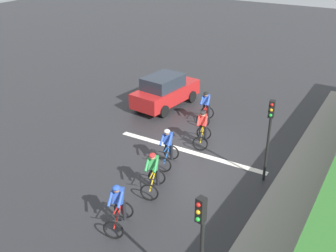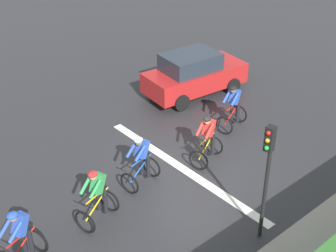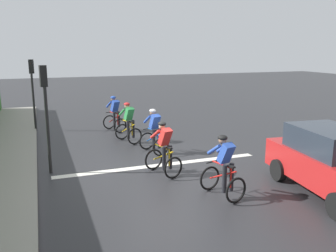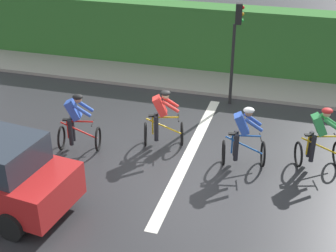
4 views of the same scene
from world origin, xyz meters
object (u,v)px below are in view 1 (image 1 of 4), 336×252
(cyclist_fourth, at_px, (203,129))
(traffic_light_near_crossing, at_px, (269,129))
(cyclist_trailing, at_px, (206,108))
(car_red, at_px, (165,91))
(cyclist_lead, at_px, (118,207))
(cyclist_mid, at_px, (168,148))
(cyclist_second, at_px, (153,173))
(traffic_light_far_junction, at_px, (201,236))

(cyclist_fourth, distance_m, traffic_light_near_crossing, 3.87)
(cyclist_fourth, height_order, cyclist_trailing, same)
(cyclist_trailing, distance_m, traffic_light_near_crossing, 5.69)
(car_red, bearing_deg, cyclist_trailing, 164.08)
(cyclist_lead, bearing_deg, cyclist_mid, -81.34)
(car_red, height_order, traffic_light_near_crossing, traffic_light_near_crossing)
(cyclist_second, height_order, cyclist_fourth, same)
(cyclist_mid, distance_m, traffic_light_near_crossing, 4.10)
(traffic_light_near_crossing, xyz_separation_m, traffic_light_far_junction, (-0.41, 6.35, 0.00))
(cyclist_fourth, relative_size, traffic_light_far_junction, 0.50)
(cyclist_lead, distance_m, cyclist_mid, 4.14)
(cyclist_second, xyz_separation_m, traffic_light_far_junction, (-3.64, 3.60, 1.43))
(cyclist_trailing, xyz_separation_m, traffic_light_far_junction, (-4.61, 9.91, 1.43))
(cyclist_lead, bearing_deg, cyclist_trailing, -82.75)
(cyclist_second, bearing_deg, car_red, -62.03)
(cyclist_lead, xyz_separation_m, cyclist_trailing, (1.09, -8.54, 0.00))
(cyclist_mid, distance_m, cyclist_trailing, 4.47)
(cyclist_lead, height_order, cyclist_fourth, same)
(cyclist_second, height_order, cyclist_mid, same)
(cyclist_trailing, distance_m, car_red, 2.92)
(cyclist_mid, xyz_separation_m, cyclist_trailing, (0.46, -4.45, 0.00))
(cyclist_fourth, xyz_separation_m, cyclist_trailing, (0.89, -2.15, 0.00))
(cyclist_mid, height_order, traffic_light_near_crossing, traffic_light_near_crossing)
(cyclist_fourth, distance_m, cyclist_trailing, 2.33)
(cyclist_trailing, height_order, traffic_light_near_crossing, traffic_light_near_crossing)
(cyclist_lead, distance_m, traffic_light_near_crossing, 6.04)
(cyclist_fourth, bearing_deg, cyclist_mid, 79.43)
(cyclist_trailing, bearing_deg, cyclist_fourth, 112.50)
(cyclist_lead, bearing_deg, traffic_light_near_crossing, -122.02)
(cyclist_lead, distance_m, cyclist_trailing, 8.61)
(traffic_light_far_junction, bearing_deg, car_red, -55.29)
(traffic_light_near_crossing, height_order, traffic_light_far_junction, same)
(cyclist_second, bearing_deg, cyclist_fourth, -88.90)
(car_red, xyz_separation_m, traffic_light_near_crossing, (-7.01, 4.36, 1.35))
(cyclist_lead, height_order, traffic_light_near_crossing, traffic_light_near_crossing)
(cyclist_second, height_order, traffic_light_far_junction, traffic_light_far_junction)
(cyclist_mid, distance_m, traffic_light_far_junction, 7.01)
(cyclist_second, bearing_deg, traffic_light_far_junction, 135.34)
(cyclist_lead, bearing_deg, car_red, -67.37)
(cyclist_second, relative_size, cyclist_trailing, 1.00)
(cyclist_lead, relative_size, cyclist_trailing, 1.00)
(cyclist_trailing, bearing_deg, car_red, -15.92)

